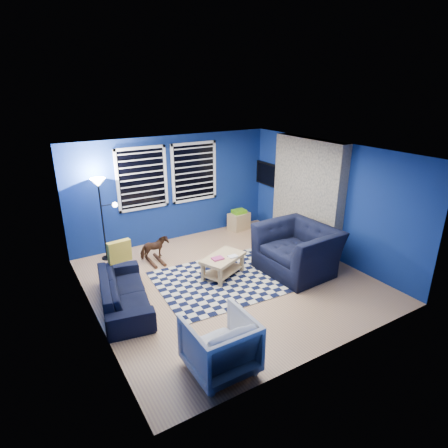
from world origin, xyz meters
name	(u,v)px	position (x,y,z in m)	size (l,w,h in m)	color
floor	(228,280)	(0.00, 0.00, 0.00)	(5.00, 5.00, 0.00)	tan
ceiling	(229,152)	(0.00, 0.00, 2.50)	(5.00, 5.00, 0.00)	white
wall_back	(173,189)	(0.00, 2.50, 1.25)	(5.00, 5.00, 0.00)	navy
wall_left	(88,249)	(-2.50, 0.00, 1.25)	(5.00, 5.00, 0.00)	navy
wall_right	(327,199)	(2.50, 0.00, 1.25)	(5.00, 5.00, 0.00)	navy
fireplace	(306,197)	(2.36, 0.50, 1.20)	(0.65, 2.00, 2.50)	gray
window_left	(142,179)	(-0.75, 2.46, 1.60)	(1.17, 0.06, 1.42)	black
window_right	(194,172)	(0.55, 2.46, 1.60)	(1.17, 0.06, 1.42)	black
tv	(269,175)	(2.45, 2.00, 1.40)	(0.07, 1.00, 0.58)	black
rug	(223,280)	(-0.09, 0.05, 0.01)	(2.50, 2.00, 0.02)	black
sofa	(124,292)	(-1.99, 0.16, 0.28)	(0.74, 1.90, 0.56)	black
armchair_big	(297,250)	(1.39, -0.37, 0.47)	(1.27, 1.45, 0.95)	black
armchair_bent	(220,344)	(-1.36, -1.99, 0.39)	(0.84, 0.87, 0.79)	gray
rocking_horse	(154,249)	(-0.93, 1.48, 0.32)	(0.59, 0.27, 0.50)	#4A2518
coffee_table	(223,262)	(-0.01, 0.20, 0.31)	(1.04, 0.85, 0.45)	tan
cabinet	(239,221)	(1.67, 2.18, 0.24)	(0.59, 0.45, 0.53)	tan
floor_lamp	(100,194)	(-1.75, 2.19, 1.47)	(0.49, 0.30, 1.79)	black
throw_pillow	(119,251)	(-1.84, 0.77, 0.75)	(0.42, 0.13, 0.40)	gold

